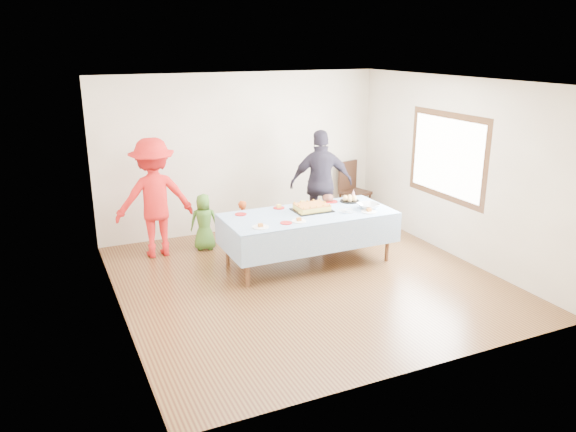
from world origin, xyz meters
The scene contains 22 objects.
ground centered at (0.00, 0.00, 0.00)m, with size 5.00×5.00×0.00m, color #4A2415.
room_walls centered at (0.05, 0.00, 1.77)m, with size 5.04×5.04×2.72m.
party_table centered at (0.29, 0.54, 0.72)m, with size 2.50×1.10×0.78m.
birthday_cake centered at (0.39, 0.63, 0.83)m, with size 0.55×0.42×0.10m.
rolls_tray centered at (1.16, 0.83, 0.82)m, with size 0.30×0.30×0.09m.
punch_bowl centered at (1.22, 0.38, 0.82)m, with size 0.32×0.32×0.08m, color silver.
party_hat centered at (1.30, 0.96, 0.85)m, with size 0.09×0.09×0.15m, color silver.
fork_pile centered at (0.82, 0.35, 0.81)m, with size 0.24×0.18×0.07m, color white, non-canonical shape.
plate_red_far_a centered at (-0.63, 0.88, 0.79)m, with size 0.17×0.17×0.01m, color #BA0E11.
plate_red_far_b centered at (0.00, 0.95, 0.79)m, with size 0.17×0.17×0.01m, color #BA0E11.
plate_red_far_c centered at (0.42, 1.00, 0.79)m, with size 0.18×0.18×0.01m, color #BA0E11.
plate_red_far_d centered at (0.89, 0.93, 0.79)m, with size 0.20×0.20×0.01m, color #BA0E11.
plate_red_near centered at (-0.20, 0.24, 0.79)m, with size 0.17×0.17×0.01m, color #BA0E11.
plate_white_left centered at (-0.59, 0.22, 0.79)m, with size 0.23×0.23×0.01m, color white.
plate_white_mid centered at (-0.01, 0.24, 0.79)m, with size 0.21×0.21×0.01m, color white.
plate_white_right centered at (1.13, 0.22, 0.79)m, with size 0.23×0.23×0.01m, color white.
dining_chair centered at (2.08, 2.29, 0.59)m, with size 0.56×0.56×1.05m.
toddler_left centered at (-0.36, 1.62, 0.38)m, with size 0.28×0.18×0.77m, color #BE4517.
toddler_mid centered at (-0.94, 1.75, 0.45)m, with size 0.44×0.29×0.91m, color #407125.
toddler_right centered at (0.84, 1.00, 0.45)m, with size 0.43×0.34×0.89m, color #AB6450.
adult_left centered at (-1.68, 1.83, 0.91)m, with size 1.18×0.68×1.83m, color red.
adult_right centered at (1.07, 1.62, 0.90)m, with size 1.06×0.44×1.80m, color #282431.
Camera 1 is at (-3.24, -6.46, 3.18)m, focal length 35.00 mm.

